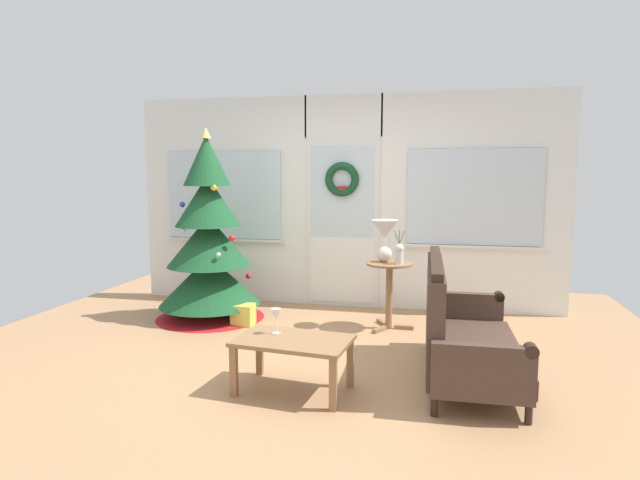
# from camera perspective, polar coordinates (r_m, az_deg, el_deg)

# --- Properties ---
(ground_plane) EXTENTS (6.76, 6.76, 0.00)m
(ground_plane) POSITION_cam_1_polar(r_m,az_deg,el_deg) (4.69, -2.09, -13.04)
(ground_plane) COLOR #AD7F56
(back_wall_with_door) EXTENTS (5.20, 0.19, 2.55)m
(back_wall_with_door) POSITION_cam_1_polar(r_m,az_deg,el_deg) (6.44, 2.50, 4.18)
(back_wall_with_door) COLOR white
(back_wall_with_door) RESTS_ON ground
(christmas_tree) EXTENTS (1.21, 1.21, 2.12)m
(christmas_tree) POSITION_cam_1_polar(r_m,az_deg,el_deg) (6.02, -11.88, -1.01)
(christmas_tree) COLOR #4C331E
(christmas_tree) RESTS_ON ground
(settee_sofa) EXTENTS (0.75, 1.63, 0.96)m
(settee_sofa) POSITION_cam_1_polar(r_m,az_deg,el_deg) (4.41, 14.69, -9.46)
(settee_sofa) COLOR black
(settee_sofa) RESTS_ON ground
(side_table) EXTENTS (0.50, 0.48, 0.70)m
(side_table) POSITION_cam_1_polar(r_m,az_deg,el_deg) (5.58, 7.47, -4.49)
(side_table) COLOR #8E6642
(side_table) RESTS_ON ground
(table_lamp) EXTENTS (0.28, 0.28, 0.44)m
(table_lamp) POSITION_cam_1_polar(r_m,az_deg,el_deg) (5.55, 6.97, 0.56)
(table_lamp) COLOR silver
(table_lamp) RESTS_ON side_table
(flower_vase) EXTENTS (0.11, 0.10, 0.35)m
(flower_vase) POSITION_cam_1_polar(r_m,az_deg,el_deg) (5.46, 8.52, -1.36)
(flower_vase) COLOR beige
(flower_vase) RESTS_ON side_table
(coffee_table) EXTENTS (0.89, 0.61, 0.41)m
(coffee_table) POSITION_cam_1_polar(r_m,az_deg,el_deg) (4.01, -2.91, -11.37)
(coffee_table) COLOR #8E6642
(coffee_table) RESTS_ON ground
(wine_glass) EXTENTS (0.08, 0.08, 0.20)m
(wine_glass) POSITION_cam_1_polar(r_m,az_deg,el_deg) (4.08, -4.75, -8.09)
(wine_glass) COLOR silver
(wine_glass) RESTS_ON coffee_table
(gift_box) EXTENTS (0.23, 0.20, 0.23)m
(gift_box) POSITION_cam_1_polar(r_m,az_deg,el_deg) (5.80, -8.27, -7.96)
(gift_box) COLOR #D8C64C
(gift_box) RESTS_ON ground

